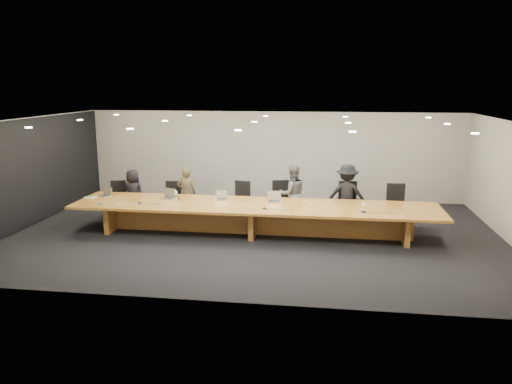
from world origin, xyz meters
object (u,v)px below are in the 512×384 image
Objects in this scene: chair_right at (348,203)px; laptop_d at (274,197)px; chair_mid_right at (282,201)px; person_c at (292,194)px; chair_far_right at (397,205)px; water_bottle at (176,196)px; laptop_c at (222,195)px; mic_center at (264,208)px; person_a at (133,193)px; chair_left at (172,200)px; person_d at (347,194)px; mic_right at (364,211)px; amber_mug at (178,198)px; chair_mid_left at (239,201)px; conference_table at (254,214)px; av_box at (101,204)px; paper_cup_far at (364,205)px; chair_far_left at (118,199)px; paper_cup_near at (305,203)px; mic_left at (140,203)px; laptop_a at (105,192)px; laptop_b at (167,193)px; person_b at (186,193)px.

chair_right is 3.37× the size of laptop_d.
person_c is (0.29, -0.09, 0.22)m from chair_mid_right.
chair_far_right reaches higher than water_bottle.
laptop_d is at bearing -158.69° from chair_right.
laptop_c is at bearing 4.88° from person_c.
water_bottle is 1.98× the size of mic_center.
laptop_d is at bearing 178.53° from person_a.
water_bottle is (0.42, -1.01, 0.35)m from chair_left.
person_d reaches higher than mic_right.
chair_mid_right reaches higher than amber_mug.
person_a is (-2.98, -0.08, 0.13)m from chair_mid_left.
conference_table is at bearing -40.58° from laptop_c.
chair_far_right is at bearing 58.42° from mic_right.
paper_cup_far is at bearing 10.76° from av_box.
chair_mid_right is 0.71× the size of person_c.
mic_right reaches higher than av_box.
person_c is at bearing -15.82° from chair_far_left.
chair_mid_left is 3.44m from paper_cup_far.
chair_mid_right is 12.48× the size of paper_cup_far.
chair_far_right is 3.29× the size of laptop_d.
person_d is 6.67× the size of water_bottle.
water_bottle is 2.76× the size of paper_cup_near.
mic_left is (-3.70, -1.46, -0.02)m from person_c.
chair_far_left is at bearing 113.54° from laptop_a.
chair_far_left is at bearing 177.15° from chair_right.
person_d is (-1.28, 0.08, 0.24)m from chair_far_right.
water_bottle is 2.68× the size of paper_cup_far.
amber_mug is (-1.10, -0.21, -0.07)m from laptop_c.
chair_mid_left is at bearing 134.93° from laptop_d.
paper_cup_far is (4.69, -0.02, -0.08)m from water_bottle.
conference_table is 8.95× the size of chair_far_left.
paper_cup_near is at bearing 31.49° from mic_center.
chair_right reaches higher than chair_left.
paper_cup_far is (0.32, -1.06, 0.22)m from chair_right.
chair_right is 4.50m from water_bottle.
paper_cup_near is at bearing -72.78° from chair_mid_right.
mic_left is at bearing -167.25° from chair_right.
conference_table is 8.38× the size of chair_mid_left.
chair_mid_left is 2.99m from person_a.
mic_right is at bearing 12.29° from laptop_b.
av_box is at bearing 94.47° from person_a.
person_b reaches higher than conference_table.
chair_mid_right is 12.86× the size of paper_cup_near.
person_b is 4.76× the size of laptop_a.
amber_mug is at bearing -41.53° from chair_far_left.
person_d reaches higher than conference_table.
paper_cup_far is 0.52× the size of av_box.
chair_mid_right is 4.66× the size of water_bottle.
laptop_b is at bearing -172.94° from chair_right.
av_box is at bearing -172.35° from conference_table.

